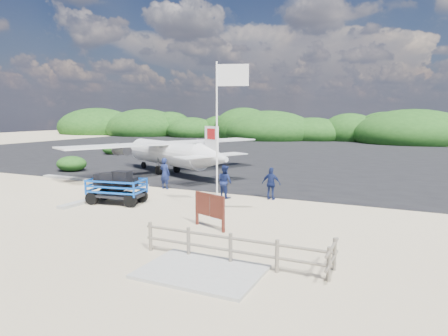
# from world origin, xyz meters

# --- Properties ---
(ground) EXTENTS (160.00, 160.00, 0.00)m
(ground) POSITION_xyz_m (0.00, 0.00, 0.00)
(ground) COLOR beige
(asphalt_apron) EXTENTS (90.00, 50.00, 0.04)m
(asphalt_apron) POSITION_xyz_m (0.00, 30.00, 0.00)
(asphalt_apron) COLOR #B2B2B2
(asphalt_apron) RESTS_ON ground
(lagoon) EXTENTS (9.00, 7.00, 0.40)m
(lagoon) POSITION_xyz_m (-9.00, 1.50, 0.00)
(lagoon) COLOR #B2B2B2
(lagoon) RESTS_ON ground
(walkway_pad) EXTENTS (3.50, 2.50, 0.10)m
(walkway_pad) POSITION_xyz_m (5.50, -6.00, 0.00)
(walkway_pad) COLOR #B2B2B2
(walkway_pad) RESTS_ON ground
(vegetation_band) EXTENTS (124.00, 8.00, 4.40)m
(vegetation_band) POSITION_xyz_m (0.00, 55.00, 0.00)
(vegetation_band) COLOR #B2B2B2
(vegetation_band) RESTS_ON ground
(fence) EXTENTS (6.40, 2.00, 1.10)m
(fence) POSITION_xyz_m (6.00, -5.00, 0.00)
(fence) COLOR #B2B2B2
(fence) RESTS_ON ground
(baggage_cart) EXTENTS (3.32, 2.23, 1.54)m
(baggage_cart) POSITION_xyz_m (-2.86, 0.26, 0.00)
(baggage_cart) COLOR blue
(baggage_cart) RESTS_ON ground
(flagpole) EXTENTS (1.48, 0.99, 6.86)m
(flagpole) POSITION_xyz_m (3.20, -0.24, 0.00)
(flagpole) COLOR white
(flagpole) RESTS_ON ground
(signboard) EXTENTS (1.74, 0.79, 1.48)m
(signboard) POSITION_xyz_m (3.62, -1.77, 0.00)
(signboard) COLOR #5C251A
(signboard) RESTS_ON ground
(crew_a) EXTENTS (0.76, 0.55, 1.95)m
(crew_a) POSITION_xyz_m (-2.85, 4.75, 0.97)
(crew_a) COLOR #151F50
(crew_a) RESTS_ON ground
(crew_b) EXTENTS (1.10, 1.00, 1.84)m
(crew_b) POSITION_xyz_m (1.65, 3.93, 0.92)
(crew_b) COLOR #151F50
(crew_b) RESTS_ON ground
(crew_c) EXTENTS (1.05, 0.45, 1.78)m
(crew_c) POSITION_xyz_m (4.15, 4.54, 0.89)
(crew_c) COLOR #151F50
(crew_c) RESTS_ON ground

